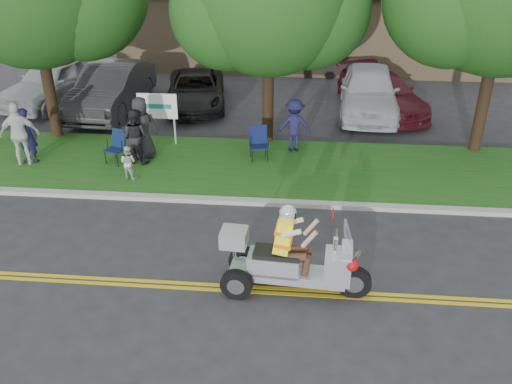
# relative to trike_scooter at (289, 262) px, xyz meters

# --- Properties ---
(ground) EXTENTS (120.00, 120.00, 0.00)m
(ground) POSITION_rel_trike_scooter_xyz_m (-1.45, 0.43, -0.68)
(ground) COLOR #28282B
(ground) RESTS_ON ground
(centerline_near) EXTENTS (60.00, 0.10, 0.01)m
(centerline_near) POSITION_rel_trike_scooter_xyz_m (-1.45, -0.15, -0.67)
(centerline_near) COLOR gold
(centerline_near) RESTS_ON ground
(centerline_far) EXTENTS (60.00, 0.10, 0.01)m
(centerline_far) POSITION_rel_trike_scooter_xyz_m (-1.45, 0.01, -0.67)
(centerline_far) COLOR gold
(centerline_far) RESTS_ON ground
(curb) EXTENTS (60.00, 0.25, 0.12)m
(curb) POSITION_rel_trike_scooter_xyz_m (-1.45, 3.48, -0.62)
(curb) COLOR #A8A89E
(curb) RESTS_ON ground
(grass_verge) EXTENTS (60.00, 4.00, 0.10)m
(grass_verge) POSITION_rel_trike_scooter_xyz_m (-1.45, 5.63, -0.62)
(grass_verge) COLOR #185215
(grass_verge) RESTS_ON ground
(commercial_building) EXTENTS (18.00, 8.20, 4.00)m
(commercial_building) POSITION_rel_trike_scooter_xyz_m (0.55, 19.41, 1.33)
(commercial_building) COLOR #9E7F5B
(commercial_building) RESTS_ON ground
(tree_mid) EXTENTS (5.88, 4.80, 7.05)m
(tree_mid) POSITION_rel_trike_scooter_xyz_m (-0.90, 7.67, 3.75)
(tree_mid) COLOR #332114
(tree_mid) RESTS_ON ground
(business_sign) EXTENTS (1.25, 0.06, 1.75)m
(business_sign) POSITION_rel_trike_scooter_xyz_m (-4.35, 7.03, 0.58)
(business_sign) COLOR silver
(business_sign) RESTS_ON ground
(trike_scooter) EXTENTS (2.98, 1.02, 1.95)m
(trike_scooter) POSITION_rel_trike_scooter_xyz_m (0.00, 0.00, 0.00)
(trike_scooter) COLOR black
(trike_scooter) RESTS_ON ground
(lawn_chair_a) EXTENTS (0.68, 0.69, 0.97)m
(lawn_chair_a) POSITION_rel_trike_scooter_xyz_m (-5.23, 5.55, -0.03)
(lawn_chair_a) COLOR black
(lawn_chair_a) RESTS_ON grass_verge
(lawn_chair_b) EXTENTS (0.63, 0.64, 1.00)m
(lawn_chair_b) POSITION_rel_trike_scooter_xyz_m (-1.12, 6.17, -0.01)
(lawn_chair_b) COLOR black
(lawn_chair_b) RESTS_ON grass_verge
(spectator_adult_left) EXTENTS (0.66, 0.48, 1.66)m
(spectator_adult_left) POSITION_rel_trike_scooter_xyz_m (-7.82, 5.32, 0.26)
(spectator_adult_left) COLOR #151438
(spectator_adult_left) RESTS_ON grass_verge
(spectator_adult_mid) EXTENTS (0.90, 0.77, 1.62)m
(spectator_adult_mid) POSITION_rel_trike_scooter_xyz_m (-4.68, 5.56, 0.24)
(spectator_adult_mid) COLOR black
(spectator_adult_mid) RESTS_ON grass_verge
(spectator_adult_right) EXTENTS (1.17, 0.69, 1.87)m
(spectator_adult_right) POSITION_rel_trike_scooter_xyz_m (-7.92, 5.14, 0.36)
(spectator_adult_right) COLOR silver
(spectator_adult_right) RESTS_ON grass_verge
(spectator_chair_a) EXTENTS (1.12, 0.74, 1.63)m
(spectator_chair_a) POSITION_rel_trike_scooter_xyz_m (-0.09, 6.87, 0.24)
(spectator_chair_a) COLOR #191741
(spectator_chair_a) RESTS_ON grass_verge
(spectator_chair_b) EXTENTS (1.07, 0.90, 1.87)m
(spectator_chair_b) POSITION_rel_trike_scooter_xyz_m (-4.56, 5.90, 0.36)
(spectator_chair_b) COLOR black
(spectator_chair_b) RESTS_ON grass_verge
(child_right) EXTENTS (0.55, 0.48, 0.96)m
(child_right) POSITION_rel_trike_scooter_xyz_m (-4.59, 4.49, -0.10)
(child_right) COLOR beige
(child_right) RESTS_ON grass_verge
(parked_car_far_left) EXTENTS (3.27, 5.32, 1.69)m
(parked_car_far_left) POSITION_rel_trike_scooter_xyz_m (-9.49, 11.06, 0.17)
(parked_car_far_left) COLOR #9EA0A5
(parked_car_far_left) RESTS_ON ground
(parked_car_left) EXTENTS (2.03, 5.35, 1.74)m
(parked_car_left) POSITION_rel_trike_scooter_xyz_m (-6.95, 10.27, 0.19)
(parked_car_left) COLOR #2B2C2E
(parked_car_left) RESTS_ON ground
(parked_car_mid) EXTENTS (2.84, 4.92, 1.29)m
(parked_car_mid) POSITION_rel_trike_scooter_xyz_m (-3.95, 11.09, -0.03)
(parked_car_mid) COLOR black
(parked_car_mid) RESTS_ON ground
(parked_car_right) EXTENTS (3.56, 5.27, 1.42)m
(parked_car_right) POSITION_rel_trike_scooter_xyz_m (3.05, 11.10, 0.03)
(parked_car_right) COLOR #451017
(parked_car_right) RESTS_ON ground
(parked_car_far_right) EXTENTS (2.39, 5.26, 1.75)m
(parked_car_far_right) POSITION_rel_trike_scooter_xyz_m (2.55, 10.86, 0.20)
(parked_car_far_right) COLOR silver
(parked_car_far_right) RESTS_ON ground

